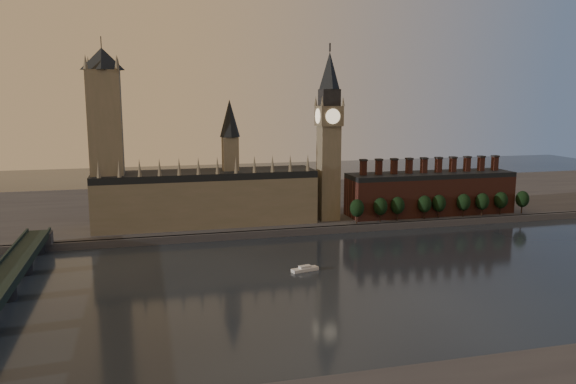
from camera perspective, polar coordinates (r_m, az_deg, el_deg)
name	(u,v)px	position (r m, az deg, el deg)	size (l,w,h in m)	color
ground	(386,282)	(250.69, 9.95, -8.96)	(900.00, 900.00, 0.00)	black
north_bank	(286,203)	(413.62, -0.24, -1.15)	(900.00, 182.00, 4.00)	#47474C
palace_of_westminster	(207,195)	(337.59, -8.23, -0.31)	(130.00, 30.30, 74.00)	#766854
victoria_tower	(106,134)	(332.05, -18.01, 5.66)	(24.00, 24.00, 108.00)	#766854
big_ben	(329,134)	(344.60, 4.17, 5.86)	(15.00, 15.00, 107.00)	#766854
chimney_block	(430,193)	(377.24, 14.23, -0.06)	(110.00, 25.00, 37.00)	#5B2C22
embankment_tree_0	(357,208)	(339.38, 7.02, -1.64)	(8.60, 8.60, 14.88)	black
embankment_tree_1	(380,206)	(346.48, 9.37, -1.46)	(8.60, 8.60, 14.88)	black
embankment_tree_2	(398,205)	(351.75, 11.07, -1.35)	(8.60, 8.60, 14.88)	black
embankment_tree_3	(425,204)	(360.00, 13.70, -1.19)	(8.60, 8.60, 14.88)	black
embankment_tree_4	(439,203)	(364.81, 15.09, -1.11)	(8.60, 8.60, 14.88)	black
embankment_tree_5	(464,202)	(372.87, 17.41, -0.99)	(8.60, 8.60, 14.88)	black
embankment_tree_6	(482,201)	(379.13, 19.13, -0.92)	(8.60, 8.60, 14.88)	black
embankment_tree_7	(501,200)	(388.32, 20.81, -0.77)	(8.60, 8.60, 14.88)	black
embankment_tree_8	(522,199)	(397.39, 22.71, -0.67)	(8.60, 8.60, 14.88)	black
river_boat	(305,269)	(261.27, 1.73, -7.82)	(13.43, 6.71, 2.58)	silver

